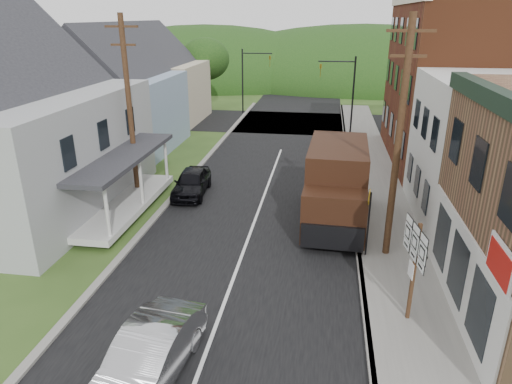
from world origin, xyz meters
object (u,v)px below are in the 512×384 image
at_px(dark_sedan, 192,182).
at_px(delivery_van, 336,186).
at_px(warning_sign, 369,213).
at_px(route_sign_cluster, 414,258).
at_px(silver_sedan, 149,357).

relative_size(dark_sedan, delivery_van, 0.62).
bearing_deg(warning_sign, dark_sedan, 158.88).
bearing_deg(route_sign_cluster, silver_sedan, -161.64).
distance_m(delivery_van, warning_sign, 3.36).
height_order(silver_sedan, dark_sedan, silver_sedan).
relative_size(silver_sedan, delivery_van, 0.68).
bearing_deg(route_sign_cluster, warning_sign, 95.67).
height_order(dark_sedan, delivery_van, delivery_van).
xyz_separation_m(route_sign_cluster, warning_sign, (-0.98, 3.88, -0.30)).
bearing_deg(delivery_van, dark_sedan, 164.40).
height_order(route_sign_cluster, warning_sign, route_sign_cluster).
xyz_separation_m(silver_sedan, warning_sign, (5.94, 7.39, 1.20)).
bearing_deg(silver_sedan, dark_sedan, 107.74).
relative_size(dark_sedan, route_sign_cluster, 1.24).
distance_m(dark_sedan, warning_sign, 10.29).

